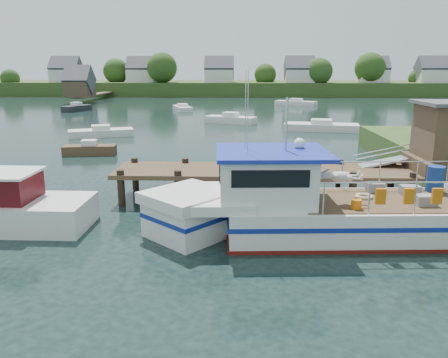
{
  "coord_description": "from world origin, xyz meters",
  "views": [
    {
      "loc": [
        -0.32,
        -19.44,
        5.88
      ],
      "look_at": [
        -1.0,
        -1.5,
        1.3
      ],
      "focal_mm": 35.0,
      "sensor_mm": 36.0,
      "label": 1
    }
  ],
  "objects_px": {
    "moored_rowboat": "(90,149)",
    "moored_b": "(231,119)",
    "lobster_boat": "(306,207)",
    "moored_far": "(296,103)",
    "moored_a": "(101,132)",
    "moored_c": "(321,127)",
    "moored_d": "(182,108)",
    "moored_e": "(77,108)",
    "dock": "(393,152)"
  },
  "relations": [
    {
      "from": "moored_a",
      "to": "moored_b",
      "type": "bearing_deg",
      "value": 40.59
    },
    {
      "from": "lobster_boat",
      "to": "moored_d",
      "type": "distance_m",
      "value": 48.89
    },
    {
      "from": "moored_b",
      "to": "lobster_boat",
      "type": "bearing_deg",
      "value": -96.85
    },
    {
      "from": "moored_a",
      "to": "moored_d",
      "type": "distance_m",
      "value": 25.11
    },
    {
      "from": "moored_a",
      "to": "moored_d",
      "type": "bearing_deg",
      "value": 80.07
    },
    {
      "from": "moored_far",
      "to": "dock",
      "type": "bearing_deg",
      "value": -81.38
    },
    {
      "from": "moored_a",
      "to": "moored_rowboat",
      "type": "bearing_deg",
      "value": -78.58
    },
    {
      "from": "moored_far",
      "to": "moored_c",
      "type": "height_order",
      "value": "moored_far"
    },
    {
      "from": "moored_d",
      "to": "moored_e",
      "type": "relative_size",
      "value": 1.24
    },
    {
      "from": "dock",
      "to": "moored_far",
      "type": "height_order",
      "value": "dock"
    },
    {
      "from": "moored_a",
      "to": "moored_d",
      "type": "relative_size",
      "value": 0.99
    },
    {
      "from": "moored_rowboat",
      "to": "moored_b",
      "type": "relative_size",
      "value": 0.64
    },
    {
      "from": "moored_far",
      "to": "moored_a",
      "type": "relative_size",
      "value": 1.19
    },
    {
      "from": "moored_d",
      "to": "moored_e",
      "type": "distance_m",
      "value": 14.8
    },
    {
      "from": "lobster_boat",
      "to": "moored_a",
      "type": "bearing_deg",
      "value": 119.36
    },
    {
      "from": "lobster_boat",
      "to": "moored_c",
      "type": "distance_m",
      "value": 27.88
    },
    {
      "from": "moored_b",
      "to": "dock",
      "type": "bearing_deg",
      "value": -87.23
    },
    {
      "from": "moored_b",
      "to": "moored_c",
      "type": "distance_m",
      "value": 10.4
    },
    {
      "from": "lobster_boat",
      "to": "moored_c",
      "type": "height_order",
      "value": "lobster_boat"
    },
    {
      "from": "moored_e",
      "to": "moored_d",
      "type": "bearing_deg",
      "value": 19.95
    },
    {
      "from": "lobster_boat",
      "to": "moored_e",
      "type": "bearing_deg",
      "value": 115.65
    },
    {
      "from": "moored_far",
      "to": "moored_d",
      "type": "distance_m",
      "value": 19.53
    },
    {
      "from": "lobster_boat",
      "to": "moored_b",
      "type": "distance_m",
      "value": 32.97
    },
    {
      "from": "moored_a",
      "to": "moored_c",
      "type": "distance_m",
      "value": 20.54
    },
    {
      "from": "lobster_boat",
      "to": "moored_a",
      "type": "relative_size",
      "value": 2.12
    },
    {
      "from": "lobster_boat",
      "to": "moored_e",
      "type": "relative_size",
      "value": 2.6
    },
    {
      "from": "moored_e",
      "to": "moored_c",
      "type": "bearing_deg",
      "value": -18.04
    },
    {
      "from": "moored_b",
      "to": "moored_d",
      "type": "distance_m",
      "value": 16.58
    },
    {
      "from": "lobster_boat",
      "to": "moored_a",
      "type": "distance_m",
      "value": 27.21
    },
    {
      "from": "lobster_boat",
      "to": "moored_e",
      "type": "height_order",
      "value": "lobster_boat"
    },
    {
      "from": "moored_rowboat",
      "to": "moored_c",
      "type": "relative_size",
      "value": 0.51
    },
    {
      "from": "moored_rowboat",
      "to": "moored_d",
      "type": "relative_size",
      "value": 0.63
    },
    {
      "from": "dock",
      "to": "moored_e",
      "type": "bearing_deg",
      "value": 125.78
    },
    {
      "from": "moored_a",
      "to": "moored_d",
      "type": "height_order",
      "value": "moored_a"
    },
    {
      "from": "moored_rowboat",
      "to": "moored_b",
      "type": "height_order",
      "value": "moored_b"
    },
    {
      "from": "moored_rowboat",
      "to": "moored_c",
      "type": "distance_m",
      "value": 22.23
    },
    {
      "from": "moored_rowboat",
      "to": "moored_d",
      "type": "xyz_separation_m",
      "value": [
        2.18,
        33.03,
        -0.03
      ]
    },
    {
      "from": "moored_a",
      "to": "moored_e",
      "type": "xyz_separation_m",
      "value": [
        -10.72,
        23.03,
        0.08
      ]
    },
    {
      "from": "moored_far",
      "to": "moored_d",
      "type": "bearing_deg",
      "value": -141.12
    },
    {
      "from": "lobster_boat",
      "to": "moored_far",
      "type": "height_order",
      "value": "lobster_boat"
    },
    {
      "from": "dock",
      "to": "moored_c",
      "type": "height_order",
      "value": "dock"
    },
    {
      "from": "dock",
      "to": "moored_e",
      "type": "relative_size",
      "value": 3.51
    },
    {
      "from": "moored_d",
      "to": "dock",
      "type": "bearing_deg",
      "value": -59.07
    },
    {
      "from": "lobster_boat",
      "to": "dock",
      "type": "bearing_deg",
      "value": 42.21
    },
    {
      "from": "moored_a",
      "to": "moored_c",
      "type": "xyz_separation_m",
      "value": [
        20.06,
        4.44,
        0.03
      ]
    },
    {
      "from": "dock",
      "to": "moored_e",
      "type": "height_order",
      "value": "dock"
    },
    {
      "from": "moored_far",
      "to": "moored_d",
      "type": "xyz_separation_m",
      "value": [
        -17.25,
        -9.16,
        -0.06
      ]
    },
    {
      "from": "moored_e",
      "to": "moored_b",
      "type": "bearing_deg",
      "value": -17.87
    },
    {
      "from": "dock",
      "to": "moored_c",
      "type": "distance_m",
      "value": 22.9
    },
    {
      "from": "moored_b",
      "to": "moored_e",
      "type": "distance_m",
      "value": 25.56
    }
  ]
}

